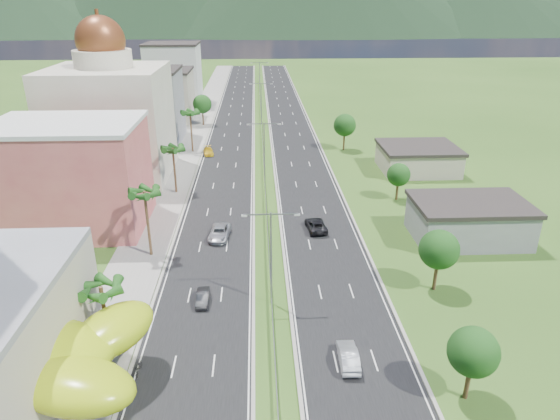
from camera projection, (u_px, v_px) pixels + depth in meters
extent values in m
plane|color=#2D5119|center=(275.00, 364.00, 46.31)|extent=(500.00, 500.00, 0.00)
cube|color=black|center=(233.00, 129.00, 128.66)|extent=(11.00, 260.00, 0.04)
cube|color=black|center=(291.00, 129.00, 129.31)|extent=(11.00, 260.00, 0.04)
cube|color=gray|center=(196.00, 130.00, 128.23)|extent=(7.00, 260.00, 0.12)
cube|color=gray|center=(263.00, 146.00, 112.21)|extent=(0.08, 216.00, 0.28)
cube|color=gray|center=(259.00, 79.00, 206.03)|extent=(0.10, 0.12, 0.70)
cylinder|color=gray|center=(271.00, 260.00, 53.34)|extent=(0.20, 0.20, 11.00)
cube|color=gray|center=(257.00, 215.00, 51.20)|extent=(2.88, 0.12, 0.12)
cube|color=gray|center=(285.00, 214.00, 51.32)|extent=(2.88, 0.12, 0.12)
cube|color=silver|center=(244.00, 216.00, 51.18)|extent=(0.60, 0.25, 0.18)
cube|color=silver|center=(297.00, 215.00, 51.41)|extent=(0.60, 0.25, 0.18)
cylinder|color=gray|center=(264.00, 153.00, 90.09)|extent=(0.20, 0.20, 11.00)
cube|color=gray|center=(256.00, 124.00, 87.94)|extent=(2.88, 0.12, 0.12)
cube|color=gray|center=(272.00, 124.00, 88.07)|extent=(2.88, 0.12, 0.12)
cube|color=silver|center=(249.00, 125.00, 87.93)|extent=(0.60, 0.25, 0.18)
cube|color=silver|center=(279.00, 124.00, 88.16)|extent=(0.60, 0.25, 0.18)
cylinder|color=gray|center=(261.00, 104.00, 131.43)|extent=(0.20, 0.20, 11.00)
cube|color=gray|center=(255.00, 83.00, 129.29)|extent=(2.88, 0.12, 0.12)
cube|color=gray|center=(266.00, 83.00, 129.41)|extent=(2.88, 0.12, 0.12)
cube|color=silver|center=(250.00, 84.00, 129.27)|extent=(0.60, 0.25, 0.18)
cube|color=silver|center=(271.00, 84.00, 129.51)|extent=(0.60, 0.25, 0.18)
cylinder|color=gray|center=(260.00, 78.00, 172.77)|extent=(0.20, 0.20, 11.00)
cube|color=gray|center=(255.00, 63.00, 170.63)|extent=(2.88, 0.12, 0.12)
cube|color=gray|center=(264.00, 63.00, 170.75)|extent=(2.88, 0.12, 0.12)
cube|color=silver|center=(251.00, 63.00, 170.61)|extent=(0.60, 0.25, 0.18)
cube|color=silver|center=(267.00, 63.00, 170.85)|extent=(0.60, 0.25, 0.18)
cylinder|color=gray|center=(58.00, 411.00, 38.36)|extent=(0.50, 0.50, 4.00)
cylinder|color=gray|center=(102.00, 366.00, 43.04)|extent=(0.50, 0.50, 4.00)
cube|color=#C65153|center=(72.00, 178.00, 71.55)|extent=(20.00, 15.00, 15.00)
cube|color=beige|center=(112.00, 123.00, 91.70)|extent=(20.00, 20.00, 20.00)
cylinder|color=beige|center=(103.00, 59.00, 87.19)|extent=(10.00, 10.00, 3.00)
sphere|color=brown|center=(100.00, 41.00, 86.01)|extent=(8.40, 8.40, 8.40)
cube|color=gray|center=(145.00, 107.00, 115.50)|extent=(16.00, 15.00, 16.00)
cube|color=#BEB19C|center=(162.00, 96.00, 136.30)|extent=(16.00, 15.00, 13.00)
cube|color=silver|center=(174.00, 75.00, 156.45)|extent=(16.00, 15.00, 18.00)
cube|color=gray|center=(468.00, 222.00, 69.51)|extent=(15.00, 10.00, 5.00)
cube|color=#BEB19C|center=(418.00, 160.00, 97.28)|extent=(14.00, 12.00, 4.40)
cylinder|color=#47301C|center=(106.00, 322.00, 46.00)|extent=(0.36, 0.36, 7.50)
cylinder|color=#47301C|center=(148.00, 224.00, 64.08)|extent=(0.36, 0.36, 9.00)
cylinder|color=#47301C|center=(175.00, 171.00, 85.41)|extent=(0.36, 0.36, 8.00)
cylinder|color=#47301C|center=(191.00, 132.00, 108.22)|extent=(0.36, 0.36, 8.80)
cylinder|color=#47301C|center=(203.00, 116.00, 131.95)|extent=(0.40, 0.40, 4.90)
sphere|color=#1E4E18|center=(202.00, 104.00, 130.72)|extent=(4.90, 4.90, 4.90)
cylinder|color=#47301C|center=(468.00, 378.00, 41.59)|extent=(0.40, 0.40, 4.20)
sphere|color=#1E4E18|center=(473.00, 352.00, 40.53)|extent=(4.20, 4.20, 4.20)
cylinder|color=#47301C|center=(436.00, 272.00, 57.26)|extent=(0.40, 0.40, 4.55)
sphere|color=#1E4E18|center=(439.00, 250.00, 56.12)|extent=(4.55, 4.55, 4.55)
cylinder|color=#47301C|center=(397.00, 189.00, 83.26)|extent=(0.40, 0.40, 3.85)
sphere|color=#1E4E18|center=(399.00, 175.00, 82.28)|extent=(3.85, 3.85, 3.85)
cylinder|color=#47301C|center=(344.00, 139.00, 110.44)|extent=(0.40, 0.40, 4.90)
sphere|color=#1E4E18|center=(345.00, 125.00, 109.20)|extent=(4.90, 4.90, 4.90)
imported|color=black|center=(203.00, 298.00, 55.31)|extent=(1.40, 3.88, 1.27)
imported|color=#93949A|center=(220.00, 233.00, 70.18)|extent=(3.20, 5.99, 1.60)
imported|color=yellow|center=(208.00, 151.00, 107.74)|extent=(2.76, 5.09, 1.40)
imported|color=#B5B7BD|center=(348.00, 356.00, 46.02)|extent=(1.78, 4.83, 1.58)
imported|color=black|center=(316.00, 225.00, 72.64)|extent=(3.13, 5.84, 1.56)
imported|color=black|center=(139.00, 367.00, 44.82)|extent=(0.69, 2.16, 1.37)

